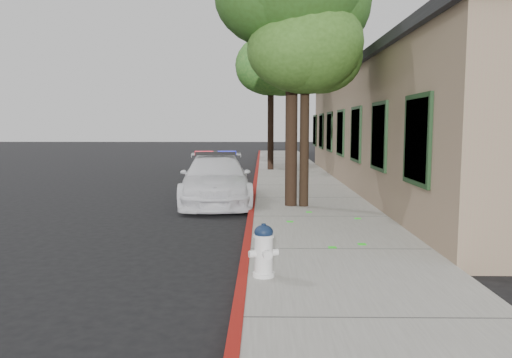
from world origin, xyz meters
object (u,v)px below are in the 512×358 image
object	(u,v)px
fire_hydrant	(264,250)
street_tree_near	(306,49)
clapboard_building	(448,128)
street_tree_far	(272,68)
police_car	(216,179)

from	to	relation	value
fire_hydrant	street_tree_near	size ratio (longest dim) A/B	0.14
clapboard_building	street_tree_far	size ratio (longest dim) A/B	3.34
fire_hydrant	street_tree_far	world-z (taller)	street_tree_far
street_tree_near	street_tree_far	world-z (taller)	street_tree_far
fire_hydrant	street_tree_near	xyz separation A→B (m)	(1.05, 6.00, 3.59)
clapboard_building	fire_hydrant	distance (m)	12.41
clapboard_building	street_tree_near	size ratio (longest dim) A/B	3.94
clapboard_building	street_tree_far	distance (m)	9.00
street_tree_near	fire_hydrant	bearing A→B (deg)	-99.94
police_car	street_tree_near	xyz separation A→B (m)	(2.41, -1.35, 3.41)
police_car	fire_hydrant	xyz separation A→B (m)	(1.35, -7.35, -0.17)
fire_hydrant	street_tree_near	distance (m)	7.07
street_tree_near	street_tree_far	bearing A→B (deg)	93.51
clapboard_building	police_car	xyz separation A→B (m)	(-7.69, -3.19, -1.44)
clapboard_building	police_car	size ratio (longest dim) A/B	4.28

